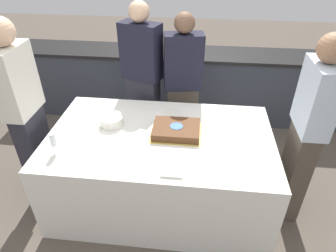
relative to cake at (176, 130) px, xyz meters
The scene contains 12 objects.
ground_plane 0.82m from the cake, 161.13° to the right, with size 14.00×14.00×0.00m, color brown.
back_counter 1.66m from the cake, 94.81° to the left, with size 4.40×0.58×0.92m.
dining_table 0.44m from the cake, 161.13° to the right, with size 1.96×1.18×0.77m.
cake is the anchor object (origin of this frame).
plate_stack 0.60m from the cake, behind, with size 0.21×0.21×0.09m.
wine_glass 1.01m from the cake, 158.16° to the right, with size 0.06×0.06×0.18m.
side_plate_near_cake 0.33m from the cake, 98.97° to the left, with size 0.19×0.19×0.00m.
utensil_pile 0.52m from the cake, 88.48° to the right, with size 0.16×0.11×0.02m.
person_cutting_cake 0.77m from the cake, 90.00° to the left, with size 0.42×0.26×1.62m.
person_seated_left 1.34m from the cake, behind, with size 0.23×0.40×1.75m.
person_seated_right 1.07m from the cake, ahead, with size 0.22×0.40×1.70m.
person_standing_back 0.88m from the cake, 119.69° to the left, with size 0.46×0.33×1.71m.
Camera 1 is at (0.30, -2.10, 2.30)m, focal length 32.00 mm.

